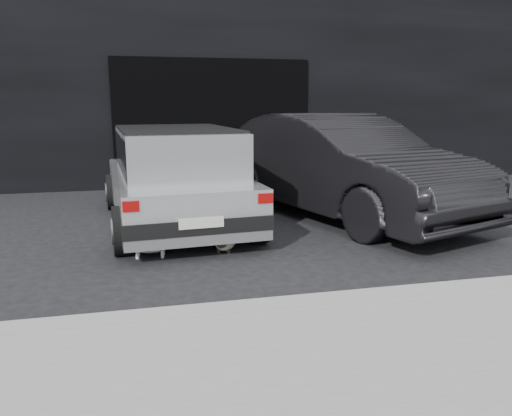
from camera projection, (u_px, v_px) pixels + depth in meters
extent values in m
plane|color=black|center=(183.00, 238.00, 6.48)|extent=(80.00, 80.00, 0.00)
cube|color=black|center=(200.00, 69.00, 11.90)|extent=(34.00, 4.00, 5.00)
cube|color=black|center=(213.00, 124.00, 10.23)|extent=(4.00, 0.10, 2.60)
cube|color=gray|center=(329.00, 304.00, 4.22)|extent=(18.00, 0.25, 0.12)
cube|color=gray|center=(400.00, 380.00, 3.08)|extent=(18.00, 2.20, 0.11)
cube|color=silver|center=(175.00, 192.00, 7.19)|extent=(1.97, 3.87, 0.60)
cube|color=silver|center=(176.00, 151.00, 6.89)|extent=(1.67, 2.61, 0.60)
cube|color=black|center=(176.00, 151.00, 6.89)|extent=(1.67, 2.51, 0.48)
cube|color=black|center=(200.00, 226.00, 5.53)|extent=(1.70, 0.29, 0.17)
cube|color=black|center=(159.00, 179.00, 8.89)|extent=(1.70, 0.29, 0.17)
cube|color=silver|center=(201.00, 223.00, 5.44)|extent=(0.50, 0.06, 0.12)
cube|color=#8C0707|center=(131.00, 207.00, 5.17)|extent=(0.17, 0.04, 0.12)
cube|color=#8C0707|center=(266.00, 198.00, 5.61)|extent=(0.17, 0.04, 0.12)
cube|color=black|center=(175.00, 129.00, 6.82)|extent=(1.65, 2.36, 0.03)
cylinder|color=black|center=(122.00, 231.00, 5.73)|extent=(0.26, 0.59, 0.58)
cylinder|color=slate|center=(112.00, 231.00, 5.70)|extent=(0.04, 0.32, 0.32)
cylinder|color=black|center=(257.00, 220.00, 6.22)|extent=(0.26, 0.59, 0.58)
cylinder|color=slate|center=(266.00, 220.00, 6.25)|extent=(0.04, 0.32, 0.32)
cylinder|color=black|center=(113.00, 192.00, 8.19)|extent=(0.26, 0.59, 0.58)
cylinder|color=slate|center=(106.00, 192.00, 8.16)|extent=(0.04, 0.32, 0.32)
cylinder|color=black|center=(211.00, 187.00, 8.68)|extent=(0.26, 0.59, 0.58)
cylinder|color=slate|center=(217.00, 187.00, 8.71)|extent=(0.04, 0.32, 0.32)
imported|color=black|center=(340.00, 166.00, 7.64)|extent=(3.07, 5.03, 1.57)
ellipsoid|color=beige|center=(225.00, 242.00, 5.95)|extent=(0.38, 0.53, 0.18)
ellipsoid|color=beige|center=(224.00, 243.00, 5.83)|extent=(0.26, 0.26, 0.17)
ellipsoid|color=black|center=(222.00, 243.00, 5.71)|extent=(0.17, 0.16, 0.12)
sphere|color=black|center=(221.00, 245.00, 5.66)|extent=(0.05, 0.05, 0.05)
cone|color=black|center=(225.00, 238.00, 5.71)|extent=(0.06, 0.07, 0.06)
cone|color=black|center=(219.00, 238.00, 5.71)|extent=(0.06, 0.07, 0.06)
cylinder|color=black|center=(229.00, 251.00, 5.83)|extent=(0.04, 0.04, 0.06)
cylinder|color=black|center=(218.00, 251.00, 5.84)|extent=(0.04, 0.04, 0.06)
cylinder|color=black|center=(232.00, 244.00, 6.10)|extent=(0.04, 0.04, 0.06)
cylinder|color=black|center=(223.00, 244.00, 6.11)|extent=(0.04, 0.04, 0.06)
cylinder|color=black|center=(229.00, 238.00, 6.21)|extent=(0.04, 0.26, 0.08)
ellipsoid|color=silver|center=(150.00, 244.00, 5.68)|extent=(0.49, 0.29, 0.20)
ellipsoid|color=silver|center=(160.00, 242.00, 5.69)|extent=(0.23, 0.23, 0.17)
ellipsoid|color=white|center=(171.00, 236.00, 5.68)|extent=(0.13, 0.15, 0.12)
sphere|color=white|center=(176.00, 236.00, 5.69)|extent=(0.05, 0.05, 0.05)
cone|color=white|center=(170.00, 230.00, 5.71)|extent=(0.06, 0.05, 0.06)
cone|color=white|center=(169.00, 232.00, 5.64)|extent=(0.06, 0.05, 0.06)
cylinder|color=white|center=(163.00, 250.00, 5.77)|extent=(0.04, 0.04, 0.12)
cylinder|color=white|center=(162.00, 253.00, 5.65)|extent=(0.04, 0.04, 0.12)
cylinder|color=white|center=(139.00, 251.00, 5.74)|extent=(0.04, 0.04, 0.12)
cylinder|color=white|center=(137.00, 254.00, 5.62)|extent=(0.04, 0.04, 0.12)
cylinder|color=white|center=(127.00, 249.00, 5.66)|extent=(0.26, 0.09, 0.08)
ellipsoid|color=gray|center=(142.00, 243.00, 5.64)|extent=(0.19, 0.15, 0.09)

